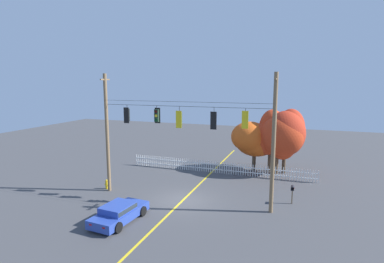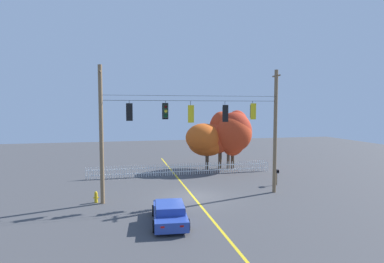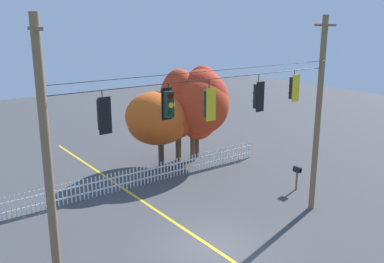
{
  "view_description": "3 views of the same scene",
  "coord_description": "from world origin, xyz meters",
  "px_view_note": "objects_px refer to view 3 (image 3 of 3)",
  "views": [
    {
      "loc": [
        7.98,
        -20.46,
        8.64
      ],
      "look_at": [
        0.24,
        1.34,
        4.95
      ],
      "focal_mm": 29.31,
      "sensor_mm": 36.0,
      "label": 1
    },
    {
      "loc": [
        -5.08,
        -21.6,
        6.43
      ],
      "look_at": [
        0.2,
        1.45,
        4.65
      ],
      "focal_mm": 29.44,
      "sensor_mm": 36.0,
      "label": 2
    },
    {
      "loc": [
        -9.89,
        -12.07,
        9.03
      ],
      "look_at": [
        -0.36,
        0.89,
        4.78
      ],
      "focal_mm": 39.7,
      "sensor_mm": 36.0,
      "label": 3
    }
  ],
  "objects_px": {
    "roadside_mailbox": "(297,171)",
    "traffic_signal_westbound_side": "(258,96)",
    "traffic_signal_eastbound_side": "(294,88)",
    "autumn_maple_far_west": "(201,100)",
    "autumn_maple_near_fence": "(157,119)",
    "autumn_oak_far_east": "(200,108)",
    "traffic_signal_southbound_primary": "(103,115)",
    "autumn_maple_mid": "(177,107)",
    "traffic_signal_northbound_primary": "(169,104)",
    "traffic_signal_northbound_secondary": "(209,104)"
  },
  "relations": [
    {
      "from": "roadside_mailbox",
      "to": "traffic_signal_westbound_side",
      "type": "bearing_deg",
      "value": -158.92
    },
    {
      "from": "traffic_signal_eastbound_side",
      "to": "roadside_mailbox",
      "type": "xyz_separation_m",
      "value": [
        3.13,
        2.03,
        -5.09
      ]
    },
    {
      "from": "traffic_signal_westbound_side",
      "to": "autumn_maple_far_west",
      "type": "height_order",
      "value": "traffic_signal_westbound_side"
    },
    {
      "from": "autumn_maple_near_fence",
      "to": "traffic_signal_eastbound_side",
      "type": "bearing_deg",
      "value": -84.85
    },
    {
      "from": "roadside_mailbox",
      "to": "traffic_signal_eastbound_side",
      "type": "bearing_deg",
      "value": -147.02
    },
    {
      "from": "autumn_maple_far_west",
      "to": "roadside_mailbox",
      "type": "xyz_separation_m",
      "value": [
        0.88,
        -7.42,
        -2.92
      ]
    },
    {
      "from": "autumn_oak_far_east",
      "to": "roadside_mailbox",
      "type": "distance_m",
      "value": 7.58
    },
    {
      "from": "traffic_signal_westbound_side",
      "to": "autumn_maple_near_fence",
      "type": "bearing_deg",
      "value": 82.77
    },
    {
      "from": "traffic_signal_southbound_primary",
      "to": "autumn_maple_mid",
      "type": "bearing_deg",
      "value": 45.9
    },
    {
      "from": "autumn_maple_mid",
      "to": "autumn_oak_far_east",
      "type": "relative_size",
      "value": 1.08
    },
    {
      "from": "traffic_signal_westbound_side",
      "to": "traffic_signal_eastbound_side",
      "type": "bearing_deg",
      "value": 0.01
    },
    {
      "from": "traffic_signal_northbound_primary",
      "to": "traffic_signal_westbound_side",
      "type": "relative_size",
      "value": 0.86
    },
    {
      "from": "autumn_oak_far_east",
      "to": "autumn_maple_far_west",
      "type": "distance_m",
      "value": 0.72
    },
    {
      "from": "traffic_signal_northbound_secondary",
      "to": "autumn_maple_far_west",
      "type": "height_order",
      "value": "traffic_signal_northbound_secondary"
    },
    {
      "from": "traffic_signal_northbound_primary",
      "to": "traffic_signal_northbound_secondary",
      "type": "height_order",
      "value": "same"
    },
    {
      "from": "traffic_signal_westbound_side",
      "to": "autumn_maple_near_fence",
      "type": "height_order",
      "value": "traffic_signal_westbound_side"
    },
    {
      "from": "autumn_maple_far_west",
      "to": "traffic_signal_northbound_secondary",
      "type": "bearing_deg",
      "value": -126.27
    },
    {
      "from": "autumn_maple_near_fence",
      "to": "traffic_signal_northbound_primary",
      "type": "bearing_deg",
      "value": -119.46
    },
    {
      "from": "autumn_maple_near_fence",
      "to": "autumn_maple_mid",
      "type": "xyz_separation_m",
      "value": [
        1.48,
        -0.07,
        0.57
      ]
    },
    {
      "from": "traffic_signal_northbound_primary",
      "to": "autumn_maple_near_fence",
      "type": "relative_size",
      "value": 0.27
    },
    {
      "from": "autumn_oak_far_east",
      "to": "traffic_signal_northbound_primary",
      "type": "bearing_deg",
      "value": -132.47
    },
    {
      "from": "autumn_maple_near_fence",
      "to": "roadside_mailbox",
      "type": "height_order",
      "value": "autumn_maple_near_fence"
    },
    {
      "from": "traffic_signal_westbound_side",
      "to": "autumn_oak_far_east",
      "type": "distance_m",
      "value": 10.25
    },
    {
      "from": "traffic_signal_southbound_primary",
      "to": "autumn_maple_mid",
      "type": "distance_m",
      "value": 13.88
    },
    {
      "from": "traffic_signal_southbound_primary",
      "to": "roadside_mailbox",
      "type": "xyz_separation_m",
      "value": [
        12.04,
        2.03,
        -5.07
      ]
    },
    {
      "from": "traffic_signal_northbound_primary",
      "to": "traffic_signal_westbound_side",
      "type": "height_order",
      "value": "same"
    },
    {
      "from": "autumn_maple_far_west",
      "to": "roadside_mailbox",
      "type": "relative_size",
      "value": 4.64
    },
    {
      "from": "autumn_oak_far_east",
      "to": "roadside_mailbox",
      "type": "bearing_deg",
      "value": -79.76
    },
    {
      "from": "traffic_signal_eastbound_side",
      "to": "autumn_oak_far_east",
      "type": "height_order",
      "value": "traffic_signal_eastbound_side"
    },
    {
      "from": "traffic_signal_northbound_secondary",
      "to": "autumn_maple_mid",
      "type": "xyz_separation_m",
      "value": [
        5.27,
        9.8,
        -2.38
      ]
    },
    {
      "from": "traffic_signal_northbound_secondary",
      "to": "autumn_oak_far_east",
      "type": "distance_m",
      "value": 11.47
    },
    {
      "from": "autumn_oak_far_east",
      "to": "roadside_mailbox",
      "type": "xyz_separation_m",
      "value": [
        1.28,
        -7.06,
        -2.44
      ]
    },
    {
      "from": "traffic_signal_northbound_secondary",
      "to": "autumn_maple_near_fence",
      "type": "relative_size",
      "value": 0.32
    },
    {
      "from": "roadside_mailbox",
      "to": "autumn_maple_far_west",
      "type": "bearing_deg",
      "value": 96.75
    },
    {
      "from": "roadside_mailbox",
      "to": "autumn_oak_far_east",
      "type": "bearing_deg",
      "value": 100.24
    },
    {
      "from": "traffic_signal_eastbound_side",
      "to": "roadside_mailbox",
      "type": "bearing_deg",
      "value": 32.98
    },
    {
      "from": "autumn_maple_far_west",
      "to": "roadside_mailbox",
      "type": "distance_m",
      "value": 8.02
    },
    {
      "from": "traffic_signal_northbound_primary",
      "to": "traffic_signal_northbound_secondary",
      "type": "relative_size",
      "value": 0.84
    },
    {
      "from": "traffic_signal_northbound_secondary",
      "to": "traffic_signal_westbound_side",
      "type": "xyz_separation_m",
      "value": [
        2.54,
        0.0,
        0.02
      ]
    },
    {
      "from": "traffic_signal_northbound_secondary",
      "to": "traffic_signal_eastbound_side",
      "type": "relative_size",
      "value": 1.14
    },
    {
      "from": "traffic_signal_southbound_primary",
      "to": "traffic_signal_westbound_side",
      "type": "xyz_separation_m",
      "value": [
        6.77,
        -0.0,
        -0.12
      ]
    },
    {
      "from": "traffic_signal_westbound_side",
      "to": "traffic_signal_northbound_primary",
      "type": "bearing_deg",
      "value": 179.75
    },
    {
      "from": "traffic_signal_northbound_primary",
      "to": "traffic_signal_westbound_side",
      "type": "bearing_deg",
      "value": -0.25
    },
    {
      "from": "traffic_signal_eastbound_side",
      "to": "autumn_maple_near_fence",
      "type": "relative_size",
      "value": 0.28
    },
    {
      "from": "traffic_signal_northbound_secondary",
      "to": "traffic_signal_southbound_primary",
      "type": "bearing_deg",
      "value": 180.0
    },
    {
      "from": "traffic_signal_northbound_primary",
      "to": "autumn_maple_far_west",
      "type": "relative_size",
      "value": 0.21
    },
    {
      "from": "traffic_signal_southbound_primary",
      "to": "autumn_maple_far_west",
      "type": "xyz_separation_m",
      "value": [
        11.16,
        9.45,
        -2.15
      ]
    },
    {
      "from": "traffic_signal_eastbound_side",
      "to": "autumn_oak_far_east",
      "type": "xyz_separation_m",
      "value": [
        1.86,
        9.1,
        -2.65
      ]
    },
    {
      "from": "traffic_signal_northbound_secondary",
      "to": "roadside_mailbox",
      "type": "xyz_separation_m",
      "value": [
        7.81,
        2.03,
        -4.93
      ]
    },
    {
      "from": "autumn_maple_mid",
      "to": "autumn_oak_far_east",
      "type": "height_order",
      "value": "autumn_maple_mid"
    }
  ]
}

